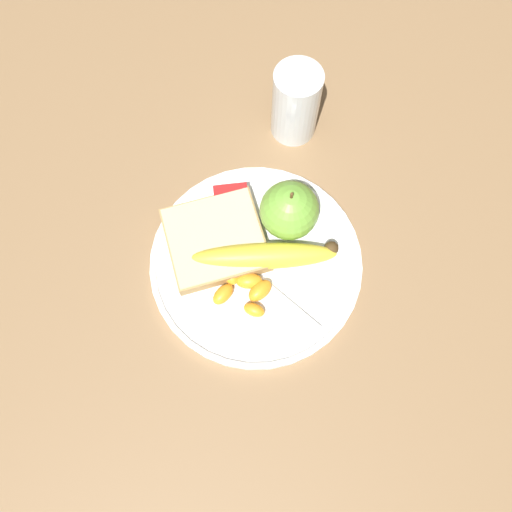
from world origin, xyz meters
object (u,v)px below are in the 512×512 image
at_px(fork, 251,274).
at_px(apple, 289,210).
at_px(juice_glass, 295,105).
at_px(bread_slice, 216,240).
at_px(jam_packet, 232,200).
at_px(plate, 256,262).
at_px(banana, 265,254).

bearing_deg(fork, apple, -82.83).
height_order(juice_glass, bread_slice, juice_glass).
bearing_deg(juice_glass, fork, 68.30).
distance_m(juice_glass, jam_packet, 0.16).
xyz_separation_m(fork, jam_packet, (0.01, -0.10, 0.01)).
bearing_deg(plate, jam_packet, -75.31).
height_order(juice_glass, apple, juice_glass).
distance_m(bread_slice, fork, 0.06).
relative_size(apple, fork, 0.56).
height_order(banana, jam_packet, banana).
bearing_deg(banana, bread_slice, -26.28).
relative_size(juice_glass, bread_slice, 0.80).
bearing_deg(banana, juice_glass, -108.57).
bearing_deg(apple, jam_packet, -27.24).
bearing_deg(banana, fork, 43.28).
bearing_deg(plate, bread_slice, -32.80).
distance_m(juice_glass, fork, 0.24).
distance_m(plate, bread_slice, 0.06).
xyz_separation_m(plate, apple, (-0.05, -0.05, 0.04)).
xyz_separation_m(juice_glass, fork, (0.09, 0.22, -0.04)).
relative_size(bread_slice, jam_packet, 3.09).
height_order(bread_slice, jam_packet, same).
distance_m(juice_glass, bread_slice, 0.21).
xyz_separation_m(plate, banana, (-0.01, -0.00, 0.02)).
bearing_deg(fork, jam_packet, -34.44).
bearing_deg(juice_glass, apple, 78.85).
xyz_separation_m(bread_slice, jam_packet, (-0.03, -0.05, -0.00)).
relative_size(banana, jam_packet, 4.29).
bearing_deg(bread_slice, banana, 153.72).
xyz_separation_m(apple, bread_slice, (0.10, 0.02, -0.03)).
relative_size(apple, bread_slice, 0.61).
xyz_separation_m(plate, jam_packet, (0.02, -0.08, 0.01)).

